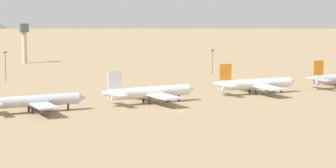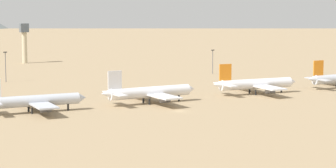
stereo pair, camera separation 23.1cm
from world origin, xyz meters
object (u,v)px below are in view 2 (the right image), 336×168
(parked_jet_orange_3, at_px, (255,84))
(light_pole_east, at_px, (213,60))
(control_tower, at_px, (24,39))
(parked_jet_white_2, at_px, (149,92))
(parked_jet_white_1, at_px, (33,101))
(light_pole_west, at_px, (6,64))

(parked_jet_orange_3, relative_size, light_pole_east, 3.09)
(control_tower, bearing_deg, light_pole_east, -53.88)
(parked_jet_white_2, relative_size, control_tower, 1.60)
(control_tower, height_order, light_pole_east, control_tower)
(control_tower, bearing_deg, parked_jet_white_1, -102.71)
(control_tower, relative_size, light_pole_west, 1.71)
(parked_jet_white_1, relative_size, light_pole_west, 2.60)
(light_pole_east, bearing_deg, light_pole_west, 175.18)
(parked_jet_white_1, xyz_separation_m, control_tower, (43.90, 194.65, 11.19))
(parked_jet_orange_3, xyz_separation_m, control_tower, (-53.69, 187.70, 11.01))
(light_pole_west, height_order, light_pole_east, light_pole_west)
(light_pole_west, distance_m, light_pole_east, 111.54)
(parked_jet_white_1, xyz_separation_m, light_pole_west, (10.94, 96.89, 4.45))
(light_pole_west, bearing_deg, parked_jet_white_2, -69.78)
(parked_jet_white_1, distance_m, parked_jet_orange_3, 97.83)
(parked_jet_white_1, relative_size, light_pole_east, 2.96)
(control_tower, height_order, light_pole_west, control_tower)
(parked_jet_white_1, height_order, control_tower, control_tower)
(parked_jet_white_2, relative_size, light_pole_west, 2.74)
(parked_jet_white_2, bearing_deg, parked_jet_white_1, 178.65)
(parked_jet_white_1, bearing_deg, light_pole_east, 35.52)
(parked_jet_white_1, relative_size, parked_jet_orange_3, 0.96)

